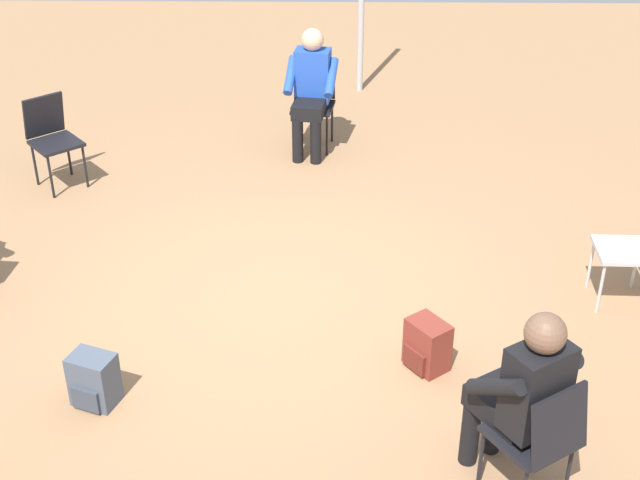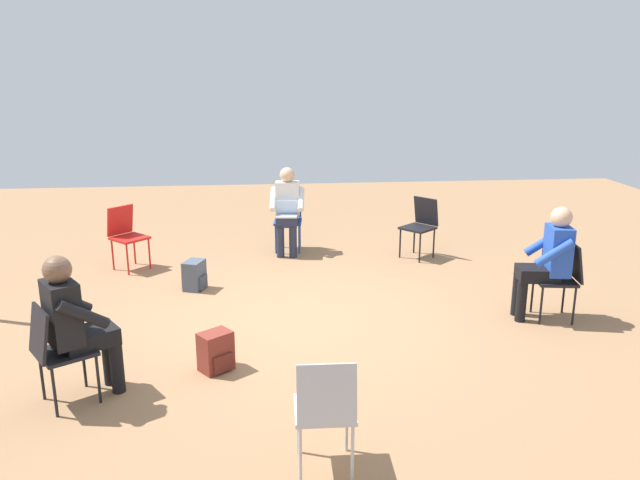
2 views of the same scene
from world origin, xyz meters
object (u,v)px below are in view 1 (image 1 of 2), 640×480
person_in_black (523,390)px  chair_north (635,244)px  backpack_near_laptop_user (427,347)px  chair_west (314,99)px  person_in_blue (311,86)px  chair_northeast (540,435)px  chair_southwest (52,135)px  backpack_by_empty_chair (94,382)px

person_in_black → chair_north: bearing=24.7°
chair_north → backpack_near_laptop_user: bearing=119.1°
chair_west → person_in_blue: 0.26m
chair_north → person_in_black: person_in_black is taller
chair_west → chair_northeast: (4.81, 1.32, 0.00)m
person_in_blue → backpack_near_laptop_user: person_in_blue is taller
chair_north → person_in_black: (1.88, -1.18, 0.20)m
chair_southwest → person_in_blue: 2.49m
chair_north → person_in_blue: bearing=44.3°
chair_north → chair_southwest: size_ratio=1.00×
backpack_near_laptop_user → chair_northeast: bearing=21.8°
chair_west → backpack_near_laptop_user: bearing=111.6°
chair_southwest → person_in_black: bearing=93.5°
chair_northeast → backpack_by_empty_chair: bearing=129.9°
chair_north → backpack_by_empty_chair: size_ratio=2.36×
chair_northeast → person_in_blue: size_ratio=0.69×
chair_north → person_in_blue: (-2.63, -2.44, 0.20)m
chair_north → backpack_near_laptop_user: 1.81m
chair_west → chair_southwest: bearing=29.6°
chair_southwest → backpack_by_empty_chair: size_ratio=2.36×
person_in_black → person_in_blue: bearing=72.4°
backpack_near_laptop_user → chair_west: bearing=-166.9°
backpack_near_laptop_user → backpack_by_empty_chair: bearing=-79.6°
chair_west → chair_southwest: 2.56m
chair_west → person_in_black: size_ratio=0.69×
person_in_black → backpack_by_empty_chair: person_in_black is taller
chair_west → backpack_by_empty_chair: chair_west is taller
chair_west → backpack_near_laptop_user: 3.72m
person_in_black → backpack_near_laptop_user: person_in_black is taller
chair_north → person_in_black: bearing=149.3°
chair_west → person_in_blue: bearing=90.0°
person_in_black → backpack_near_laptop_user: bearing=77.0°
chair_west → chair_north: bearing=139.3°
person_in_black → backpack_by_empty_chair: (-0.66, -2.55, -0.54)m
chair_northeast → person_in_black: (-0.14, -0.09, 0.20)m
backpack_by_empty_chair → chair_northeast: bearing=73.0°
person_in_black → chair_southwest: bearing=100.9°
person_in_blue → person_in_black: bearing=114.0°
chair_northeast → chair_southwest: size_ratio=1.00×
chair_north → person_in_blue: 3.59m
chair_southwest → backpack_by_empty_chair: (3.08, 1.07, -0.34)m
chair_north → chair_northeast: size_ratio=1.00×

